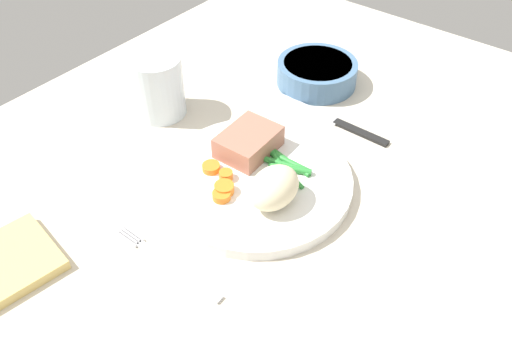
# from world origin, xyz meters

# --- Properties ---
(dining_table) EXTENTS (1.20, 0.90, 0.02)m
(dining_table) POSITION_xyz_m (0.00, 0.00, 0.01)
(dining_table) COLOR beige
(dining_table) RESTS_ON ground
(dinner_plate) EXTENTS (0.26, 0.26, 0.02)m
(dinner_plate) POSITION_xyz_m (0.03, 0.02, 0.03)
(dinner_plate) COLOR white
(dinner_plate) RESTS_ON dining_table
(meat_portion) EXTENTS (0.09, 0.07, 0.03)m
(meat_portion) POSITION_xyz_m (0.07, 0.06, 0.05)
(meat_portion) COLOR #A86B56
(meat_portion) RESTS_ON dinner_plate
(mashed_potatoes) EXTENTS (0.07, 0.05, 0.05)m
(mashed_potatoes) POSITION_xyz_m (0.01, -0.03, 0.06)
(mashed_potatoes) COLOR beige
(mashed_potatoes) RESTS_ON dinner_plate
(carrot_slices) EXTENTS (0.06, 0.07, 0.01)m
(carrot_slices) POSITION_xyz_m (-0.01, 0.04, 0.04)
(carrot_slices) COLOR orange
(carrot_slices) RESTS_ON dinner_plate
(green_beans) EXTENTS (0.04, 0.09, 0.01)m
(green_beans) POSITION_xyz_m (0.07, -0.00, 0.04)
(green_beans) COLOR #2D8C38
(green_beans) RESTS_ON dinner_plate
(fork) EXTENTS (0.01, 0.17, 0.00)m
(fork) POSITION_xyz_m (-0.13, 0.02, 0.02)
(fork) COLOR silver
(fork) RESTS_ON dining_table
(knife) EXTENTS (0.02, 0.21, 0.01)m
(knife) POSITION_xyz_m (0.22, 0.01, 0.02)
(knife) COLOR black
(knife) RESTS_ON dining_table
(water_glass) EXTENTS (0.08, 0.08, 0.10)m
(water_glass) POSITION_xyz_m (0.07, 0.24, 0.06)
(water_glass) COLOR silver
(water_glass) RESTS_ON dining_table
(salad_bowl) EXTENTS (0.13, 0.13, 0.04)m
(salad_bowl) POSITION_xyz_m (0.29, 0.09, 0.04)
(salad_bowl) COLOR #4C7299
(salad_bowl) RESTS_ON dining_table
(napkin) EXTENTS (0.12, 0.12, 0.01)m
(napkin) POSITION_xyz_m (-0.25, 0.16, 0.03)
(napkin) COLOR #DBBC6B
(napkin) RESTS_ON dining_table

